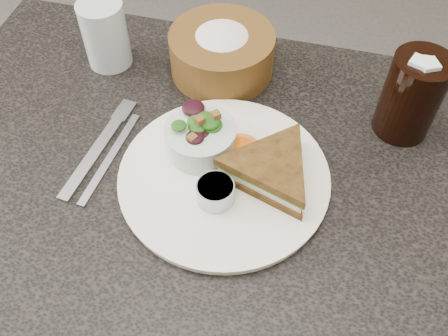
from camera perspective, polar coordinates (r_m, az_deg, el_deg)
name	(u,v)px	position (r m, az deg, el deg)	size (l,w,h in m)	color
dining_table	(219,285)	(1.07, -0.60, -13.26)	(1.00, 0.70, 0.75)	black
dinner_plate	(224,178)	(0.74, 0.00, -1.11)	(0.31, 0.31, 0.01)	white
sandwich	(272,170)	(0.71, 5.45, -0.21)	(0.17, 0.17, 0.04)	brown
salad_bowl	(200,135)	(0.74, -2.72, 3.79)	(0.11, 0.11, 0.06)	silver
dressing_ramekin	(215,192)	(0.69, -0.98, -2.80)	(0.05, 0.05, 0.03)	#A1A5AE
orange_wedge	(241,143)	(0.75, 1.95, 2.88)	(0.07, 0.07, 0.03)	orange
fork	(95,152)	(0.80, -14.50, 1.75)	(0.02, 0.19, 0.01)	#989B9E
knife	(110,158)	(0.78, -12.85, 1.17)	(0.01, 0.19, 0.00)	#9498A2
bread_basket	(222,47)	(0.87, -0.25, 13.69)	(0.18, 0.18, 0.10)	brown
cola_glass	(413,93)	(0.81, 20.75, 7.99)	(0.09, 0.09, 0.15)	black
water_glass	(105,34)	(0.91, -13.43, 14.67)	(0.08, 0.08, 0.12)	silver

